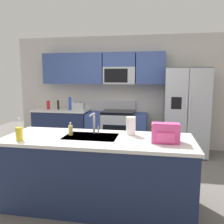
% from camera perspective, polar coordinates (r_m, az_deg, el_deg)
% --- Properties ---
extents(ground_plane, '(9.00, 9.00, 0.00)m').
position_cam_1_polar(ground_plane, '(3.84, -1.86, -17.04)').
color(ground_plane, '#66605B').
rests_on(ground_plane, ground).
extents(kitchen_wall_unit, '(5.20, 0.43, 2.60)m').
position_cam_1_polar(kitchen_wall_unit, '(5.54, 1.15, 6.61)').
color(kitchen_wall_unit, beige).
rests_on(kitchen_wall_unit, ground).
extents(back_counter, '(1.29, 0.63, 0.90)m').
position_cam_1_polar(back_counter, '(5.74, -12.07, -3.79)').
color(back_counter, '#1E2A4D').
rests_on(back_counter, ground).
extents(range_oven, '(1.36, 0.61, 1.10)m').
position_cam_1_polar(range_oven, '(5.39, 1.19, -4.50)').
color(range_oven, '#B7BABF').
rests_on(range_oven, ground).
extents(refrigerator, '(0.90, 0.76, 1.85)m').
position_cam_1_polar(refrigerator, '(5.21, 17.42, 0.05)').
color(refrigerator, '#4C4F54').
rests_on(refrigerator, ground).
extents(island_counter, '(2.39, 0.90, 0.90)m').
position_cam_1_polar(island_counter, '(3.11, -3.50, -14.22)').
color(island_counter, '#1E2A4D').
rests_on(island_counter, ground).
extents(toaster, '(0.28, 0.16, 0.18)m').
position_cam_1_polar(toaster, '(5.46, -8.19, 1.41)').
color(toaster, '#B7BABF').
rests_on(toaster, back_counter).
extents(pepper_mill, '(0.05, 0.05, 0.21)m').
position_cam_1_polar(pepper_mill, '(5.68, -12.97, 1.71)').
color(pepper_mill, black).
rests_on(pepper_mill, back_counter).
extents(bottle_red, '(0.08, 0.08, 0.20)m').
position_cam_1_polar(bottle_red, '(5.76, -15.26, 1.67)').
color(bottle_red, red).
rests_on(bottle_red, back_counter).
extents(bottle_blue, '(0.07, 0.07, 0.30)m').
position_cam_1_polar(bottle_blue, '(5.54, -10.21, 2.07)').
color(bottle_blue, blue).
rests_on(bottle_blue, back_counter).
extents(sink_faucet, '(0.08, 0.21, 0.28)m').
position_cam_1_polar(sink_faucet, '(3.14, -4.43, -2.31)').
color(sink_faucet, '#B7BABF').
rests_on(sink_faucet, island_counter).
extents(drink_cup_yellow, '(0.08, 0.08, 0.28)m').
position_cam_1_polar(drink_cup_yellow, '(3.04, -21.67, -4.94)').
color(drink_cup_yellow, yellow).
rests_on(drink_cup_yellow, island_counter).
extents(soap_dispenser, '(0.06, 0.06, 0.17)m').
position_cam_1_polar(soap_dispenser, '(3.12, -10.08, -4.37)').
color(soap_dispenser, '#D8CC66').
rests_on(soap_dispenser, island_counter).
extents(paper_towel_roll, '(0.12, 0.12, 0.24)m').
position_cam_1_polar(paper_towel_roll, '(3.09, 4.61, -3.39)').
color(paper_towel_roll, white).
rests_on(paper_towel_roll, island_counter).
extents(backpack, '(0.32, 0.22, 0.23)m').
position_cam_1_polar(backpack, '(2.80, 12.90, -4.89)').
color(backpack, '#EA4C93').
rests_on(backpack, island_counter).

